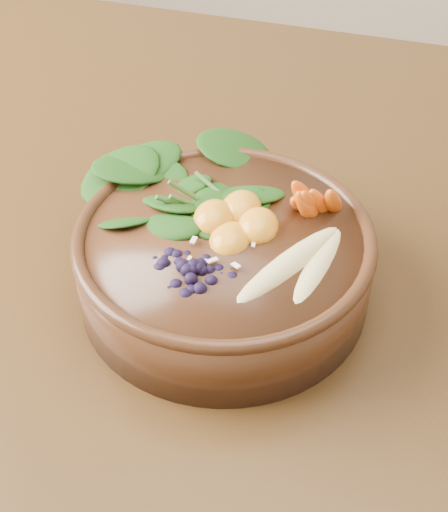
% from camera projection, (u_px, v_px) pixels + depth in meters
% --- Properties ---
extents(dining_table, '(1.60, 0.90, 0.75)m').
position_uv_depth(dining_table, '(424.00, 307.00, 0.78)').
color(dining_table, '#331C0C').
rests_on(dining_table, ground).
extents(stoneware_bowl, '(0.33, 0.33, 0.07)m').
position_uv_depth(stoneware_bowl, '(224.00, 264.00, 0.65)').
color(stoneware_bowl, '#472613').
rests_on(stoneware_bowl, dining_table).
extents(kale_heap, '(0.21, 0.20, 0.04)m').
position_uv_depth(kale_heap, '(218.00, 170.00, 0.66)').
color(kale_heap, '#1C4512').
rests_on(kale_heap, stoneware_bowl).
extents(carrot_cluster, '(0.07, 0.07, 0.07)m').
position_uv_depth(carrot_cluster, '(313.00, 177.00, 0.62)').
color(carrot_cluster, orange).
rests_on(carrot_cluster, stoneware_bowl).
extents(banana_halves, '(0.09, 0.14, 0.03)m').
position_uv_depth(banana_halves, '(305.00, 252.00, 0.59)').
color(banana_halves, '#E0CC84').
rests_on(banana_halves, stoneware_bowl).
extents(mandarin_cluster, '(0.10, 0.10, 0.03)m').
position_uv_depth(mandarin_cluster, '(236.00, 212.00, 0.62)').
color(mandarin_cluster, orange).
rests_on(mandarin_cluster, stoneware_bowl).
extents(blueberry_pile, '(0.14, 0.12, 0.04)m').
position_uv_depth(blueberry_pile, '(191.00, 256.00, 0.57)').
color(blueberry_pile, black).
rests_on(blueberry_pile, stoneware_bowl).
extents(coconut_flakes, '(0.10, 0.08, 0.01)m').
position_uv_depth(coconut_flakes, '(214.00, 244.00, 0.61)').
color(coconut_flakes, white).
rests_on(coconut_flakes, stoneware_bowl).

